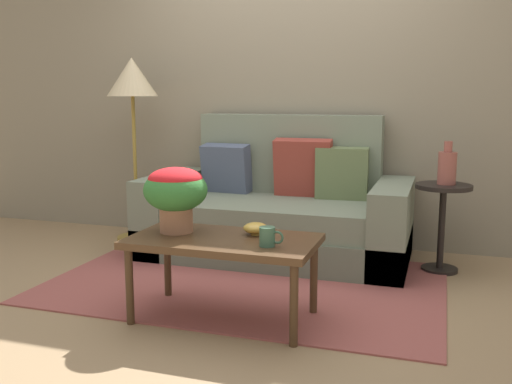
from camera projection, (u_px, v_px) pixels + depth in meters
ground_plane at (240, 289)px, 3.63m from camera, size 14.00×14.00×0.00m
wall_back at (295, 77)px, 4.66m from camera, size 6.40×0.12×2.69m
area_rug at (246, 283)px, 3.73m from camera, size 2.47×1.62×0.01m
couch at (279, 214)px, 4.36m from camera, size 1.95×0.95×1.05m
coffee_table at (223, 246)px, 3.07m from camera, size 1.00×0.54×0.45m
side_table at (442, 212)px, 3.92m from camera, size 0.38×0.38×0.61m
floor_lamp at (132, 89)px, 4.66m from camera, size 0.41×0.41×1.50m
potted_plant at (176, 190)px, 3.16m from camera, size 0.35×0.35×0.36m
coffee_mug at (268, 237)px, 2.88m from camera, size 0.13×0.08×0.10m
snack_bowl at (256, 228)px, 3.12m from camera, size 0.13×0.13×0.07m
table_vase at (447, 167)px, 3.88m from camera, size 0.12×0.12×0.29m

